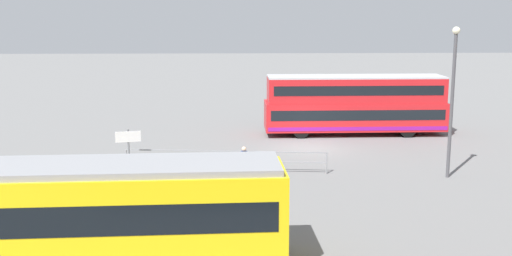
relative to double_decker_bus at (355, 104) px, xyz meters
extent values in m
plane|color=slate|center=(3.45, 3.91, -1.93)|extent=(160.00, 160.00, 0.00)
cube|color=red|center=(-0.01, 0.00, -0.70)|extent=(11.47, 2.67, 1.76)
cube|color=red|center=(-0.01, 0.00, 0.96)|extent=(11.13, 2.56, 1.55)
cube|color=black|center=(-0.01, 0.00, -0.49)|extent=(10.90, 2.69, 0.64)
cube|color=black|center=(-0.01, 0.00, 1.03)|extent=(10.56, 2.59, 0.60)
cube|color=#8C198C|center=(-0.01, 0.00, -1.33)|extent=(11.24, 2.71, 0.24)
cube|color=#B2B2B7|center=(-0.01, 0.00, 1.78)|extent=(11.13, 2.56, 0.10)
cylinder|color=black|center=(3.54, 0.03, -1.43)|extent=(1.02, 2.52, 1.00)
cylinder|color=black|center=(-3.16, -0.03, -1.43)|extent=(1.02, 2.52, 1.00)
cube|color=yellow|center=(13.72, 20.31, -0.26)|extent=(15.35, 3.33, 2.85)
cube|color=black|center=(13.72, 20.31, 0.03)|extent=(14.74, 3.33, 0.90)
cube|color=gray|center=(13.72, 20.31, 1.27)|extent=(15.04, 3.10, 0.20)
cylinder|color=black|center=(7.29, 10.74, -1.52)|extent=(0.14, 0.14, 0.82)
cylinder|color=black|center=(7.12, 10.87, -1.52)|extent=(0.14, 0.14, 0.82)
cylinder|color=navy|center=(7.20, 10.81, -0.80)|extent=(0.45, 0.45, 0.63)
sphere|color=beige|center=(7.20, 10.81, -0.38)|extent=(0.22, 0.22, 0.22)
cube|color=gray|center=(8.11, 9.05, -0.88)|extent=(9.83, 1.07, 0.06)
cube|color=gray|center=(8.11, 9.05, -1.38)|extent=(9.83, 1.07, 0.06)
cylinder|color=gray|center=(3.19, 9.56, -1.41)|extent=(0.07, 0.07, 1.05)
cylinder|color=gray|center=(8.11, 9.05, -1.41)|extent=(0.07, 0.07, 1.05)
cylinder|color=gray|center=(13.02, 8.55, -1.41)|extent=(0.07, 0.07, 1.05)
cylinder|color=slate|center=(12.74, 9.33, -0.82)|extent=(0.10, 0.10, 2.23)
cube|color=white|center=(12.74, 9.37, -0.06)|extent=(1.19, 0.31, 0.52)
cylinder|color=#4C4C51|center=(-2.49, 10.35, 1.45)|extent=(0.16, 0.16, 6.76)
sphere|color=#F2EFCC|center=(-2.49, 10.35, 4.97)|extent=(0.36, 0.36, 0.36)
camera|label=1|loc=(7.55, 37.95, 5.85)|focal=42.57mm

